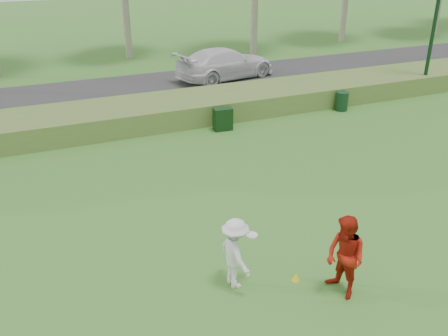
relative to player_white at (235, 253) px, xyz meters
name	(u,v)px	position (x,y,z in m)	size (l,w,h in m)	color
ground	(292,288)	(1.15, -0.64, -0.86)	(120.00, 120.00, 0.00)	#306F25
reed_strip	(151,113)	(1.15, 11.36, -0.41)	(80.00, 3.00, 0.90)	#4B6E2C
park_road	(125,91)	(1.15, 16.36, -0.83)	(80.00, 6.00, 0.06)	#2D2D2D
player_white	(235,253)	(0.00, 0.00, 0.00)	(0.90, 1.15, 1.71)	silver
player_red	(345,257)	(2.07, -1.21, 0.11)	(0.94, 0.73, 1.94)	#A91B0E
cone_yellow	(296,277)	(1.37, -0.42, -0.75)	(0.19, 0.19, 0.21)	yellow
utility_cabinet	(223,119)	(3.64, 9.36, -0.39)	(0.74, 0.46, 0.93)	black
trash_bin	(342,101)	(9.61, 9.58, -0.43)	(0.57, 0.57, 0.85)	#103218
car_right	(225,63)	(6.84, 16.60, 0.03)	(2.33, 5.72, 1.66)	white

